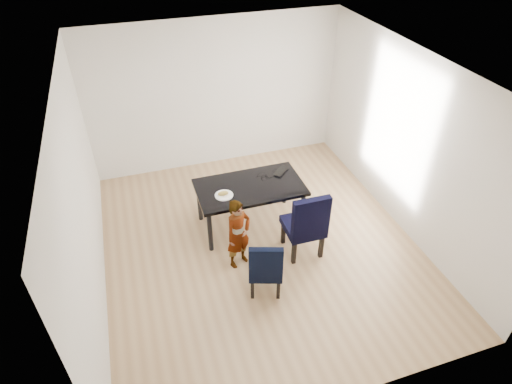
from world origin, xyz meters
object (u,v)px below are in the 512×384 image
object	(u,v)px
dining_table	(250,206)
plate	(224,195)
laptop	(279,170)
chair_right	(303,221)
chair_left	(266,264)
child	(238,234)

from	to	relation	value
dining_table	plate	bearing A→B (deg)	-165.02
plate	laptop	bearing A→B (deg)	20.19
laptop	chair_right	bearing A→B (deg)	48.55
dining_table	plate	xyz separation A→B (m)	(-0.43, -0.11, 0.38)
chair_left	child	size ratio (longest dim) A/B	0.81
child	laptop	size ratio (longest dim) A/B	3.43
dining_table	chair_left	bearing A→B (deg)	-98.56
plate	child	bearing A→B (deg)	-87.53
dining_table	laptop	world-z (taller)	laptop
chair_right	chair_left	bearing A→B (deg)	-143.96
chair_right	child	bearing A→B (deg)	179.15
chair_left	chair_right	size ratio (longest dim) A/B	0.81
chair_left	laptop	world-z (taller)	chair_left
plate	laptop	xyz separation A→B (m)	(0.98, 0.36, 0.01)
chair_left	laptop	bearing A→B (deg)	82.89
chair_left	chair_right	bearing A→B (deg)	53.73
dining_table	plate	world-z (taller)	plate
child	plate	distance (m)	0.67
dining_table	child	distance (m)	0.87
child	laptop	distance (m)	1.39
chair_right	plate	size ratio (longest dim) A/B	4.13
chair_right	laptop	bearing A→B (deg)	90.90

